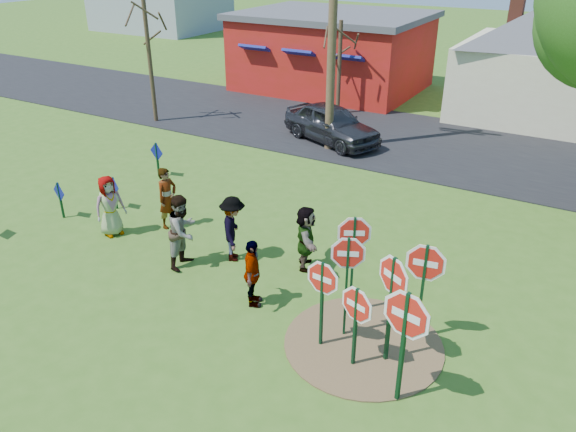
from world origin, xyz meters
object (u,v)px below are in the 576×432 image
(stop_sign_b, at_px, (354,241))
(stop_sign_c, at_px, (392,287))
(utility_pole, at_px, (333,3))
(person_b, at_px, (167,198))
(person_a, at_px, (110,206))
(stop_sign_d, at_px, (425,270))
(stop_sign_a, at_px, (322,286))
(suv, at_px, (332,123))

(stop_sign_b, height_order, stop_sign_c, same)
(utility_pole, bearing_deg, stop_sign_c, -58.44)
(person_b, relative_size, utility_pole, 0.17)
(person_a, distance_m, utility_pole, 10.43)
(stop_sign_d, bearing_deg, person_a, 170.31)
(utility_pole, bearing_deg, stop_sign_a, -64.46)
(stop_sign_c, bearing_deg, suv, 150.26)
(stop_sign_a, distance_m, stop_sign_d, 2.00)
(stop_sign_c, distance_m, utility_pole, 12.63)
(stop_sign_b, distance_m, stop_sign_c, 1.65)
(person_a, relative_size, utility_pole, 0.17)
(stop_sign_b, relative_size, person_a, 1.43)
(stop_sign_a, height_order, person_b, stop_sign_a)
(stop_sign_a, height_order, suv, stop_sign_a)
(utility_pole, bearing_deg, suv, 108.62)
(stop_sign_d, xyz_separation_m, suv, (-6.88, 10.09, -0.84))
(person_b, bearing_deg, person_a, 143.31)
(stop_sign_b, xyz_separation_m, stop_sign_d, (1.55, -0.12, -0.14))
(stop_sign_c, relative_size, suv, 0.56)
(stop_sign_b, xyz_separation_m, stop_sign_c, (1.25, -1.08, -0.07))
(stop_sign_b, bearing_deg, suv, 90.14)
(stop_sign_b, xyz_separation_m, person_b, (-6.10, 1.17, -0.88))
(stop_sign_c, height_order, person_b, stop_sign_c)
(person_b, bearing_deg, stop_sign_d, -93.37)
(stop_sign_a, relative_size, person_a, 1.20)
(stop_sign_d, distance_m, utility_pole, 12.04)
(person_b, relative_size, suv, 0.40)
(stop_sign_c, height_order, utility_pole, utility_pole)
(suv, relative_size, utility_pole, 0.43)
(stop_sign_b, height_order, person_a, stop_sign_b)
(stop_sign_a, distance_m, suv, 12.47)
(utility_pole, bearing_deg, stop_sign_b, -61.14)
(suv, bearing_deg, person_a, -168.53)
(person_a, xyz_separation_m, suv, (1.81, 9.93, -0.07))
(stop_sign_b, xyz_separation_m, person_a, (-7.15, 0.03, -0.91))
(stop_sign_b, xyz_separation_m, suv, (-5.33, 9.97, -0.98))
(person_a, distance_m, suv, 10.10)
(stop_sign_d, relative_size, person_a, 1.35)
(stop_sign_c, relative_size, person_a, 1.43)
(stop_sign_a, xyz_separation_m, utility_pole, (-5.03, 10.54, 3.91))
(stop_sign_a, xyz_separation_m, stop_sign_c, (1.30, 0.23, 0.28))
(person_b, distance_m, suv, 8.83)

